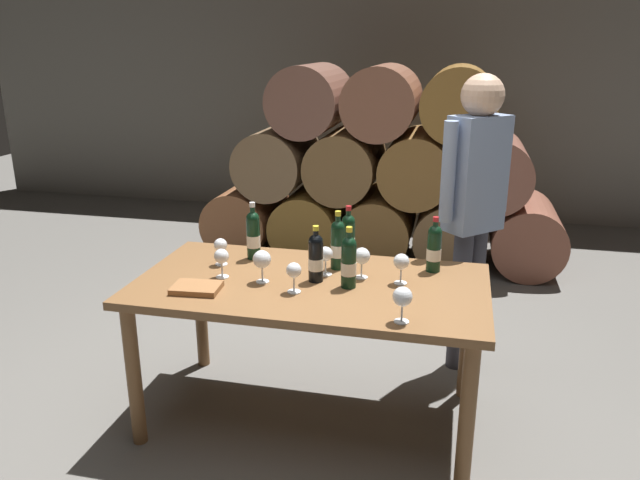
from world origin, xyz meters
name	(u,v)px	position (x,y,z in m)	size (l,w,h in m)	color
ground_plane	(311,416)	(0.00, 0.00, 0.00)	(14.00, 14.00, 0.00)	#66635E
cellar_back_wall	(402,87)	(0.00, 4.20, 1.40)	(10.00, 0.24, 2.80)	slate
barrel_stack	(381,175)	(0.00, 2.60, 0.75)	(3.12, 0.90, 1.69)	brown
dining_table	(311,299)	(0.00, 0.00, 0.67)	(1.70, 0.90, 0.76)	brown
wine_bottle_0	(316,257)	(0.02, 0.02, 0.88)	(0.07, 0.07, 0.28)	black
wine_bottle_1	(349,261)	(0.19, -0.02, 0.89)	(0.07, 0.07, 0.30)	black
wine_bottle_2	(338,244)	(0.09, 0.21, 0.89)	(0.07, 0.07, 0.30)	black
wine_bottle_3	(434,248)	(0.57, 0.28, 0.88)	(0.07, 0.07, 0.29)	black
wine_bottle_4	(253,235)	(-0.38, 0.26, 0.89)	(0.07, 0.07, 0.31)	black
wine_bottle_5	(348,237)	(0.12, 0.35, 0.89)	(0.07, 0.07, 0.30)	black
wine_glass_0	(401,263)	(0.43, 0.08, 0.87)	(0.08, 0.08, 0.15)	white
wine_glass_1	(262,260)	(-0.23, -0.06, 0.87)	(0.09, 0.09, 0.16)	white
wine_glass_2	(294,271)	(-0.04, -0.14, 0.86)	(0.07, 0.07, 0.15)	white
wine_glass_3	(403,298)	(0.48, -0.35, 0.87)	(0.08, 0.08, 0.16)	white
wine_glass_4	(326,255)	(0.05, 0.11, 0.86)	(0.07, 0.07, 0.15)	white
wine_glass_5	(362,257)	(0.23, 0.11, 0.87)	(0.08, 0.08, 0.16)	white
wine_glass_6	(221,257)	(-0.44, -0.04, 0.86)	(0.07, 0.07, 0.15)	white
wine_glass_7	(221,246)	(-0.51, 0.13, 0.86)	(0.07, 0.07, 0.14)	white
tasting_notebook	(197,288)	(-0.49, -0.23, 0.77)	(0.22, 0.16, 0.03)	#936038
sommelier_presenting	(474,197)	(0.76, 0.75, 1.04)	(0.37, 0.37, 1.72)	#383842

